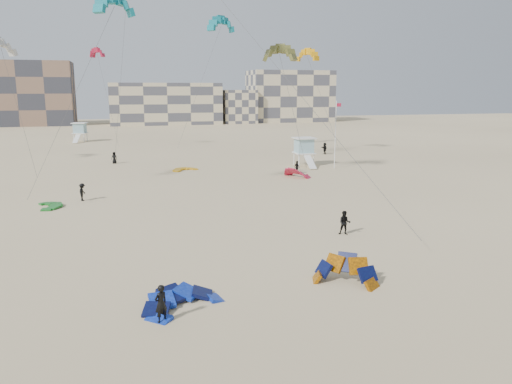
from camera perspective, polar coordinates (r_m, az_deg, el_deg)
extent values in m
plane|color=beige|center=(25.55, -7.49, -11.75)|extent=(320.00, 320.00, 0.00)
imported|color=black|center=(22.84, -10.82, -12.41)|extent=(0.76, 0.69, 1.74)
imported|color=black|center=(35.84, 10.10, -3.49)|extent=(1.03, 0.94, 1.72)
imported|color=black|center=(48.74, -19.23, -0.01)|extent=(0.86, 1.18, 1.63)
imported|color=black|center=(61.15, 4.71, 2.83)|extent=(0.63, 1.00, 1.58)
imported|color=black|center=(72.24, -15.90, 3.79)|extent=(0.89, 0.70, 1.61)
imported|color=black|center=(80.48, 7.85, 4.96)|extent=(0.65, 1.73, 1.83)
cylinder|color=#3F3F3F|center=(46.10, -20.33, 9.68)|extent=(7.96, 2.93, 16.21)
cylinder|color=#3F3F3F|center=(39.61, 3.10, 13.31)|extent=(10.36, 23.98, 20.56)
cylinder|color=#3F3F3F|center=(55.51, -25.35, 7.81)|extent=(1.82, 2.48, 12.95)
cylinder|color=#3F3F3F|center=(65.66, -14.99, 15.24)|extent=(3.41, 9.75, 27.36)
cylinder|color=#3F3F3F|center=(57.70, 4.31, 8.95)|extent=(3.73, 0.73, 12.88)
cylinder|color=#3F3F3F|center=(78.92, 7.70, 10.01)|extent=(5.47, 0.28, 14.05)
cylinder|color=#3F3F3F|center=(80.58, -6.49, 11.80)|extent=(7.49, 0.82, 18.91)
cylinder|color=#3F3F3F|center=(85.55, -16.56, 10.03)|extent=(2.67, 4.13, 14.86)
cube|color=white|center=(67.65, 5.49, 4.47)|extent=(2.63, 2.63, 0.13)
cube|color=#8BB5BE|center=(67.54, 5.51, 5.31)|extent=(2.16, 2.16, 1.86)
cube|color=white|center=(67.44, 5.52, 6.16)|extent=(2.73, 2.73, 0.15)
cube|color=white|center=(65.45, 6.24, 3.42)|extent=(0.96, 2.65, 1.54)
cube|color=white|center=(104.89, -19.46, 6.38)|extent=(3.06, 3.06, 0.13)
cube|color=#8BB5BE|center=(104.82, -19.50, 6.91)|extent=(2.51, 2.51, 1.82)
cube|color=white|center=(104.75, -19.53, 7.44)|extent=(3.17, 3.17, 0.15)
cube|color=white|center=(102.52, -19.52, 5.77)|extent=(1.47, 2.73, 1.51)
cylinder|color=white|center=(65.62, 9.06, 6.47)|extent=(0.11, 0.11, 8.73)
cube|color=#BB1937|center=(65.53, 9.43, 9.79)|extent=(0.65, 0.02, 0.44)
cube|color=#7F604D|center=(159.63, -25.20, 10.15)|extent=(28.00, 14.00, 18.00)
cube|color=beige|center=(153.89, -10.35, 9.91)|extent=(32.00, 16.00, 12.00)
cube|color=beige|center=(164.06, 3.87, 10.86)|extent=(26.00, 14.00, 16.00)
cube|color=beige|center=(155.35, -2.05, 9.73)|extent=(10.00, 10.00, 10.00)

